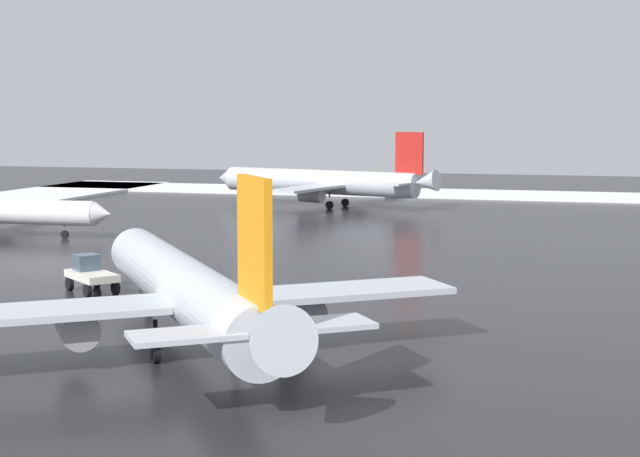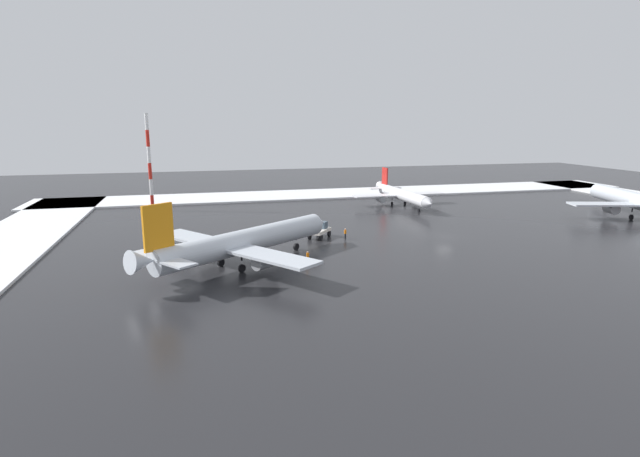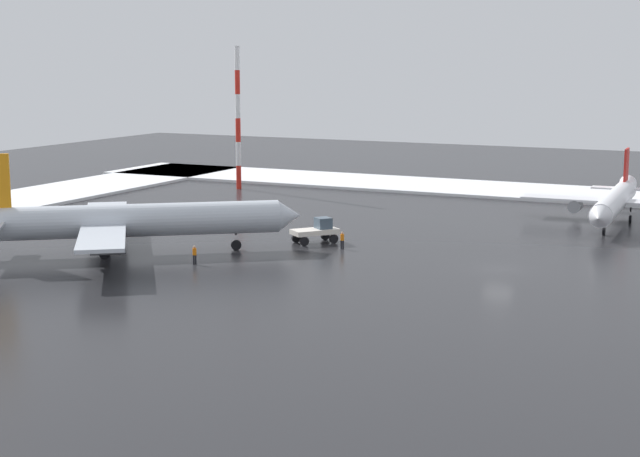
{
  "view_description": "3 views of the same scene",
  "coord_description": "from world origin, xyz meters",
  "px_view_note": "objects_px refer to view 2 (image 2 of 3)",
  "views": [
    {
      "loc": [
        79.03,
        28.73,
        12.11
      ],
      "look_at": [
        10.64,
        9.39,
        3.76
      ],
      "focal_mm": 55.0,
      "sensor_mm": 36.0,
      "label": 1
    },
    {
      "loc": [
        39.06,
        71.61,
        18.5
      ],
      "look_at": [
        21.7,
        3.08,
        3.14
      ],
      "focal_mm": 28.0,
      "sensor_mm": 36.0,
      "label": 2
    },
    {
      "loc": [
        -22.38,
        82.34,
        18.19
      ],
      "look_at": [
        12.69,
        9.74,
        4.18
      ],
      "focal_mm": 55.0,
      "sensor_mm": 36.0,
      "label": 3
    }
  ],
  "objects_px": {
    "airplane_far_rear": "(242,242)",
    "airplane_parked_portside": "(638,201)",
    "pushback_tug": "(320,230)",
    "ground_crew_near_tug": "(308,257)",
    "ground_crew_mid_apron": "(345,233)",
    "airplane_distant_tail": "(402,195)",
    "antenna_mast": "(149,163)"
  },
  "relations": [
    {
      "from": "airplane_distant_tail",
      "to": "ground_crew_mid_apron",
      "type": "xyz_separation_m",
      "value": [
        21.19,
        26.81,
        -1.55
      ]
    },
    {
      "from": "airplane_distant_tail",
      "to": "pushback_tug",
      "type": "xyz_separation_m",
      "value": [
        24.83,
        24.87,
        -1.23
      ]
    },
    {
      "from": "pushback_tug",
      "to": "ground_crew_mid_apron",
      "type": "distance_m",
      "value": 4.14
    },
    {
      "from": "antenna_mast",
      "to": "airplane_far_rear",
      "type": "bearing_deg",
      "value": 107.53
    },
    {
      "from": "airplane_parked_portside",
      "to": "pushback_tug",
      "type": "height_order",
      "value": "airplane_parked_portside"
    },
    {
      "from": "airplane_parked_portside",
      "to": "antenna_mast",
      "type": "xyz_separation_m",
      "value": [
        91.43,
        -31.05,
        6.71
      ]
    },
    {
      "from": "airplane_parked_portside",
      "to": "ground_crew_near_tug",
      "type": "bearing_deg",
      "value": 117.61
    },
    {
      "from": "airplane_far_rear",
      "to": "ground_crew_mid_apron",
      "type": "bearing_deg",
      "value": -3.82
    },
    {
      "from": "ground_crew_near_tug",
      "to": "antenna_mast",
      "type": "relative_size",
      "value": 0.09
    },
    {
      "from": "airplane_far_rear",
      "to": "antenna_mast",
      "type": "bearing_deg",
      "value": 70.99
    },
    {
      "from": "airplane_distant_tail",
      "to": "antenna_mast",
      "type": "relative_size",
      "value": 1.29
    },
    {
      "from": "airplane_distant_tail",
      "to": "ground_crew_near_tug",
      "type": "bearing_deg",
      "value": -39.82
    },
    {
      "from": "airplane_far_rear",
      "to": "airplane_parked_portside",
      "type": "distance_m",
      "value": 78.44
    },
    {
      "from": "pushback_tug",
      "to": "ground_crew_mid_apron",
      "type": "height_order",
      "value": "pushback_tug"
    },
    {
      "from": "airplane_distant_tail",
      "to": "pushback_tug",
      "type": "height_order",
      "value": "airplane_distant_tail"
    },
    {
      "from": "airplane_parked_portside",
      "to": "airplane_far_rear",
      "type": "bearing_deg",
      "value": 115.46
    },
    {
      "from": "airplane_distant_tail",
      "to": "ground_crew_near_tug",
      "type": "distance_m",
      "value": 49.38
    },
    {
      "from": "airplane_parked_portside",
      "to": "ground_crew_near_tug",
      "type": "height_order",
      "value": "airplane_parked_portside"
    },
    {
      "from": "ground_crew_near_tug",
      "to": "ground_crew_mid_apron",
      "type": "bearing_deg",
      "value": -98.3
    },
    {
      "from": "airplane_parked_portside",
      "to": "ground_crew_mid_apron",
      "type": "xyz_separation_m",
      "value": [
        59.83,
        3.01,
        -2.29
      ]
    },
    {
      "from": "airplane_far_rear",
      "to": "antenna_mast",
      "type": "height_order",
      "value": "antenna_mast"
    },
    {
      "from": "airplane_distant_tail",
      "to": "ground_crew_near_tug",
      "type": "height_order",
      "value": "airplane_distant_tail"
    },
    {
      "from": "pushback_tug",
      "to": "antenna_mast",
      "type": "relative_size",
      "value": 0.25
    },
    {
      "from": "pushback_tug",
      "to": "airplane_far_rear",
      "type": "bearing_deg",
      "value": 172.61
    },
    {
      "from": "airplane_far_rear",
      "to": "pushback_tug",
      "type": "distance_m",
      "value": 19.02
    },
    {
      "from": "airplane_far_rear",
      "to": "pushback_tug",
      "type": "height_order",
      "value": "airplane_far_rear"
    },
    {
      "from": "airplane_far_rear",
      "to": "airplane_parked_portside",
      "type": "relative_size",
      "value": 0.85
    },
    {
      "from": "airplane_distant_tail",
      "to": "antenna_mast",
      "type": "bearing_deg",
      "value": -100.02
    },
    {
      "from": "airplane_far_rear",
      "to": "airplane_distant_tail",
      "type": "distance_m",
      "value": 54.07
    },
    {
      "from": "airplane_parked_portside",
      "to": "antenna_mast",
      "type": "distance_m",
      "value": 96.8
    },
    {
      "from": "ground_crew_mid_apron",
      "to": "antenna_mast",
      "type": "relative_size",
      "value": 0.09
    },
    {
      "from": "antenna_mast",
      "to": "ground_crew_mid_apron",
      "type": "bearing_deg",
      "value": 132.85
    }
  ]
}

